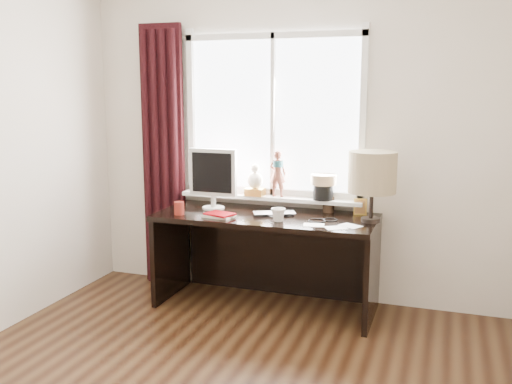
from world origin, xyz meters
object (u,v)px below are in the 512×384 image
at_px(laptop, 275,214).
at_px(desk, 270,242).
at_px(red_cup, 179,208).
at_px(mug, 278,214).
at_px(monitor, 213,175).
at_px(table_lamp, 372,173).

distance_m(laptop, desk, 0.28).
bearing_deg(red_cup, mug, 2.13).
xyz_separation_m(mug, desk, (-0.15, 0.27, -0.30)).
xyz_separation_m(laptop, desk, (-0.07, 0.09, -0.26)).
bearing_deg(mug, red_cup, -177.87).
xyz_separation_m(laptop, mug, (0.09, -0.19, 0.04)).
height_order(laptop, red_cup, red_cup).
height_order(laptop, monitor, monitor).
xyz_separation_m(red_cup, monitor, (0.17, 0.28, 0.23)).
height_order(desk, monitor, monitor).
bearing_deg(table_lamp, mug, -162.16).
height_order(laptop, desk, laptop).
height_order(red_cup, desk, red_cup).
xyz_separation_m(mug, monitor, (-0.63, 0.25, 0.22)).
relative_size(mug, table_lamp, 0.20).
bearing_deg(monitor, table_lamp, -1.94).
distance_m(mug, table_lamp, 0.75).
height_order(mug, red_cup, mug).
relative_size(desk, table_lamp, 3.27).
bearing_deg(desk, red_cup, -154.72).
relative_size(red_cup, table_lamp, 0.19).
bearing_deg(monitor, red_cup, -120.67).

